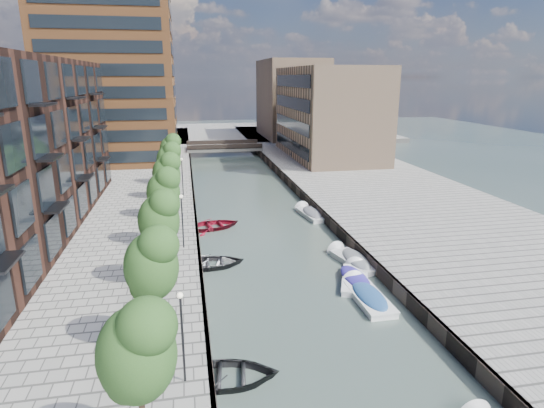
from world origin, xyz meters
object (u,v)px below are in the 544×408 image
object	(u,v)px
tree_0	(137,348)
sloop_1	(226,381)
bridge	(224,147)
tree_6	(170,148)
tree_1	(151,262)
motorboat_3	(355,278)
motorboat_0	(366,295)
motorboat_1	(352,259)
sloop_3	(209,265)
tree_3	(163,190)
sloop_2	(213,228)
motorboat_4	(310,213)
sloop_4	(211,267)
tree_4	(166,172)
tree_5	(169,158)
car	(300,154)
tree_2	(159,217)

from	to	relation	value
tree_0	sloop_1	distance (m)	7.91
bridge	tree_6	distance (m)	27.63
tree_1	sloop_1	world-z (taller)	tree_1
sloop_1	motorboat_3	xyz separation A→B (m)	(9.68, 9.06, 0.20)
motorboat_0	motorboat_1	xyz separation A→B (m)	(1.20, 5.73, -0.00)
tree_0	motorboat_0	bearing A→B (deg)	42.35
sloop_3	tree_3	bearing A→B (deg)	66.97
tree_0	tree_1	distance (m)	7.00
sloop_2	sloop_3	size ratio (longest dim) A/B	1.16
tree_0	motorboat_4	size ratio (longest dim) A/B	1.13
tree_3	sloop_4	distance (m)	6.79
tree_1	tree_4	bearing A→B (deg)	90.00
tree_6	sloop_2	world-z (taller)	tree_6
tree_5	car	bearing A→B (deg)	47.33
tree_1	tree_2	size ratio (longest dim) A/B	1.00
motorboat_0	tree_3	bearing A→B (deg)	142.61
motorboat_1	tree_2	bearing A→B (deg)	-167.08
tree_6	sloop_1	size ratio (longest dim) A/B	1.20
tree_0	sloop_2	xyz separation A→B (m)	(3.92, 27.12, -5.31)
tree_4	motorboat_4	xyz separation A→B (m)	(13.83, 1.34, -5.10)
tree_0	sloop_1	bearing A→B (deg)	58.06
tree_1	tree_5	bearing A→B (deg)	90.00
tree_2	tree_6	xyz separation A→B (m)	(0.00, 28.00, 0.00)
tree_3	sloop_4	world-z (taller)	tree_3
tree_6	sloop_2	size ratio (longest dim) A/B	1.18
tree_0	motorboat_1	distance (m)	22.55
sloop_2	tree_1	bearing A→B (deg)	154.86
tree_5	motorboat_1	bearing A→B (deg)	-52.43
sloop_2	motorboat_0	bearing A→B (deg)	-165.36
sloop_3	motorboat_4	size ratio (longest dim) A/B	0.83
sloop_2	bridge	bearing A→B (deg)	-20.51
sloop_1	motorboat_3	size ratio (longest dim) A/B	0.97
tree_2	car	world-z (taller)	tree_2
tree_2	sloop_3	distance (m)	7.69
tree_4	motorboat_1	distance (m)	18.23
sloop_1	motorboat_4	size ratio (longest dim) A/B	0.94
tree_0	sloop_3	xyz separation A→B (m)	(3.10, 18.63, -5.31)
sloop_1	motorboat_0	world-z (taller)	motorboat_0
tree_6	motorboat_3	size ratio (longest dim) A/B	1.16
bridge	tree_6	world-z (taller)	tree_6
motorboat_0	car	bearing A→B (deg)	81.01
motorboat_3	car	xyz separation A→B (m)	(6.85, 42.26, 1.48)
motorboat_0	car	size ratio (longest dim) A/B	1.28
bridge	sloop_1	world-z (taller)	bridge
sloop_1	motorboat_3	distance (m)	13.26
tree_2	sloop_2	size ratio (longest dim) A/B	1.18
sloop_2	tree_5	bearing A→B (deg)	12.32
tree_4	motorboat_0	xyz separation A→B (m)	(12.53, -16.58, -5.10)
bridge	tree_4	size ratio (longest dim) A/B	2.18
tree_4	sloop_4	bearing A→B (deg)	-71.56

